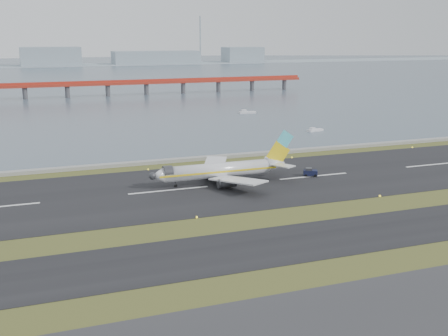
{
  "coord_description": "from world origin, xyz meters",
  "views": [
    {
      "loc": [
        -33.15,
        -98.13,
        37.2
      ],
      "look_at": [
        11.4,
        22.0,
        6.53
      ],
      "focal_mm": 45.0,
      "sensor_mm": 36.0,
      "label": 1
    }
  ],
  "objects": [
    {
      "name": "seawall",
      "position": [
        0.0,
        60.0,
        0.5
      ],
      "size": [
        1000.0,
        2.5,
        1.0
      ],
      "primitive_type": "cube",
      "color": "gray",
      "rests_on": "ground"
    },
    {
      "name": "airliner",
      "position": [
        14.84,
        32.07,
        3.46
      ],
      "size": [
        38.52,
        32.89,
        12.8
      ],
      "color": "silver",
      "rests_on": "ground"
    },
    {
      "name": "taxiway_strip",
      "position": [
        0.0,
        -12.0,
        0.05
      ],
      "size": [
        1000.0,
        18.0,
        0.1
      ],
      "primitive_type": "cube",
      "color": "black",
      "rests_on": "ground"
    },
    {
      "name": "ground",
      "position": [
        0.0,
        0.0,
        0.0
      ],
      "size": [
        1000.0,
        1000.0,
        0.0
      ],
      "primitive_type": "plane",
      "color": "#354719",
      "rests_on": "ground"
    },
    {
      "name": "runway_strip",
      "position": [
        0.0,
        30.0,
        0.05
      ],
      "size": [
        1000.0,
        45.0,
        0.1
      ],
      "primitive_type": "cube",
      "color": "black",
      "rests_on": "ground"
    },
    {
      "name": "workboat_far",
      "position": [
        70.31,
        149.26,
        0.62
      ],
      "size": [
        8.23,
        3.35,
        1.94
      ],
      "rotation": [
        0.0,
        0.0,
        -0.11
      ],
      "color": "silver",
      "rests_on": "ground"
    },
    {
      "name": "workboat_near",
      "position": [
        75.78,
        93.21,
        0.52
      ],
      "size": [
        7.1,
        3.67,
        1.65
      ],
      "rotation": [
        0.0,
        0.0,
        0.24
      ],
      "color": "silver",
      "rests_on": "ground"
    },
    {
      "name": "far_shoreline",
      "position": [
        13.62,
        620.0,
        6.07
      ],
      "size": [
        1400.0,
        80.0,
        60.5
      ],
      "color": "#8E9EA8",
      "rests_on": "ground"
    },
    {
      "name": "pushback_tug",
      "position": [
        39.17,
        30.51,
        1.13
      ],
      "size": [
        4.14,
        3.34,
        2.32
      ],
      "rotation": [
        0.0,
        0.0,
        -0.42
      ],
      "color": "black",
      "rests_on": "ground"
    },
    {
      "name": "red_pier",
      "position": [
        20.0,
        250.0,
        7.28
      ],
      "size": [
        260.0,
        5.0,
        10.2
      ],
      "color": "#AF2D1E",
      "rests_on": "ground"
    },
    {
      "name": "bay_water",
      "position": [
        0.0,
        460.0,
        0.0
      ],
      "size": [
        1400.0,
        800.0,
        1.3
      ],
      "primitive_type": "cube",
      "color": "#4A5C6A",
      "rests_on": "ground"
    }
  ]
}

